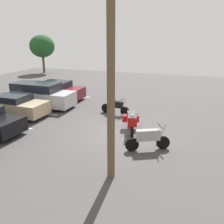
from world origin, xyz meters
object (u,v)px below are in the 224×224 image
(motorcycle_third, at_px, (115,106))
(car_silver, at_px, (40,95))
(motorcycle_second, at_px, (148,138))
(car_maroon, at_px, (57,91))
(car_tan, at_px, (15,106))
(motorcycle_touring, at_px, (131,120))
(utility_pole, at_px, (111,62))

(motorcycle_third, distance_m, car_silver, 5.83)
(motorcycle_third, bearing_deg, motorcycle_second, -144.83)
(motorcycle_second, bearing_deg, motorcycle_third, 35.17)
(car_maroon, bearing_deg, car_silver, -179.03)
(motorcycle_third, xyz_separation_m, car_tan, (-2.61, 6.09, 0.17))
(car_silver, bearing_deg, motorcycle_second, -115.59)
(motorcycle_third, xyz_separation_m, car_silver, (-0.21, 5.81, 0.36))
(motorcycle_third, bearing_deg, motorcycle_touring, -144.63)
(motorcycle_third, distance_m, utility_pole, 8.41)
(motorcycle_touring, distance_m, motorcycle_second, 2.36)
(car_tan, bearing_deg, motorcycle_second, -101.59)
(motorcycle_touring, bearing_deg, car_silver, 72.74)
(motorcycle_second, distance_m, motorcycle_third, 5.53)
(car_maroon, xyz_separation_m, utility_pole, (-9.32, -8.19, 3.53))
(motorcycle_second, xyz_separation_m, car_tan, (1.90, 9.27, 0.13))
(motorcycle_second, height_order, car_tan, car_tan)
(motorcycle_third, relative_size, utility_pole, 0.25)
(car_tan, relative_size, car_silver, 0.89)
(motorcycle_second, distance_m, car_silver, 9.98)
(motorcycle_second, height_order, car_maroon, car_maroon)
(motorcycle_touring, bearing_deg, car_tan, 90.22)
(utility_pole, bearing_deg, car_silver, 49.53)
(motorcycle_touring, xyz_separation_m, car_silver, (2.38, 7.65, 0.24))
(motorcycle_touring, relative_size, car_silver, 0.45)
(motorcycle_second, xyz_separation_m, utility_pole, (-2.65, 0.84, 3.68))
(car_silver, bearing_deg, car_tan, 173.51)
(motorcycle_third, distance_m, car_tan, 6.63)
(motorcycle_touring, xyz_separation_m, motorcycle_third, (2.58, 1.83, -0.12))
(car_tan, xyz_separation_m, utility_pole, (-4.55, -8.43, 3.55))
(car_silver, height_order, utility_pole, utility_pole)
(motorcycle_third, bearing_deg, car_silver, 92.05)
(motorcycle_second, distance_m, utility_pole, 4.61)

